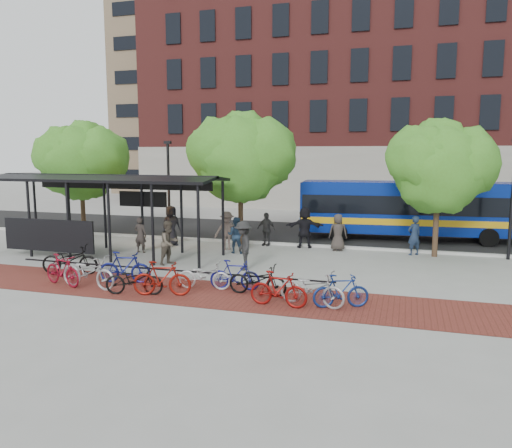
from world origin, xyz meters
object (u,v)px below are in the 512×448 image
(bike_11, at_px, (341,291))
(tree_c, at_px, (441,164))
(pedestrian_0, at_px, (171,226))
(bike_9, at_px, (278,289))
(bike_10, at_px, (312,288))
(pedestrian_4, at_px, (266,229))
(bus, at_px, (410,207))
(bus_shelter, at_px, (103,188))
(bike_8, at_px, (258,280))
(pedestrian_6, at_px, (338,232))
(tree_b, at_px, (243,154))
(bike_3, at_px, (125,267))
(tree_a, at_px, (83,158))
(pedestrian_2, at_px, (236,235))
(bike_0, at_px, (70,260))
(pedestrian_5, at_px, (305,227))
(pedestrian_8, at_px, (169,243))
(bike_7, at_px, (235,275))
(pedestrian_9, at_px, (243,245))
(bike_1, at_px, (62,270))
(lamp_post_left, at_px, (169,188))
(pedestrian_7, at_px, (414,236))
(pedestrian_3, at_px, (227,231))
(bike_2, at_px, (88,272))
(bike_5, at_px, (162,278))
(pedestrian_1, at_px, (140,235))
(bike_6, at_px, (204,275))
(bike_4, at_px, (134,280))

(bike_11, bearing_deg, tree_c, -41.64)
(tree_c, xyz_separation_m, pedestrian_0, (-12.38, -1.00, -3.07))
(bike_9, height_order, bike_10, bike_10)
(pedestrian_4, bearing_deg, bus, 42.50)
(bus_shelter, height_order, bike_8, bus_shelter)
(bus, distance_m, pedestrian_6, 5.16)
(tree_b, height_order, bike_3, tree_b)
(bike_11, bearing_deg, tree_a, 38.07)
(tree_a, distance_m, pedestrian_2, 10.06)
(bike_0, xyz_separation_m, pedestrian_6, (9.02, 7.52, 0.31))
(pedestrian_5, height_order, pedestrian_8, pedestrian_5)
(bike_7, height_order, pedestrian_4, pedestrian_4)
(bike_9, height_order, pedestrian_0, pedestrian_0)
(pedestrian_9, bearing_deg, bike_1, -79.00)
(lamp_post_left, xyz_separation_m, pedestrian_2, (4.38, -2.10, -1.92))
(tree_b, relative_size, bus, 0.57)
(pedestrian_4, height_order, pedestrian_7, pedestrian_7)
(pedestrian_7, height_order, pedestrian_8, pedestrian_8)
(bike_8, height_order, pedestrian_3, pedestrian_3)
(bike_2, bearing_deg, pedestrian_6, -31.83)
(bike_5, bearing_deg, pedestrian_6, -39.24)
(bike_1, height_order, bike_8, bike_1)
(tree_c, height_order, lamp_post_left, tree_c)
(lamp_post_left, relative_size, pedestrian_7, 2.90)
(tree_b, xyz_separation_m, bike_5, (0.27, -9.01, -3.89))
(bike_0, distance_m, pedestrian_8, 3.85)
(tree_b, bearing_deg, pedestrian_4, 16.98)
(bike_0, bearing_deg, pedestrian_1, -21.03)
(lamp_post_left, bearing_deg, pedestrian_2, -25.59)
(pedestrian_4, bearing_deg, tree_b, -149.34)
(lamp_post_left, relative_size, bike_10, 2.48)
(bus, xyz_separation_m, pedestrian_7, (0.18, -4.01, -0.86))
(bike_11, distance_m, pedestrian_5, 9.42)
(bike_1, bearing_deg, bike_11, -70.35)
(pedestrian_4, bearing_deg, lamp_post_left, -165.41)
(tree_b, relative_size, pedestrian_1, 3.95)
(bike_6, relative_size, pedestrian_7, 1.03)
(bike_0, height_order, bike_1, bike_0)
(bike_11, bearing_deg, pedestrian_2, 17.79)
(bike_2, xyz_separation_m, bike_10, (7.55, 0.27, -0.03))
(pedestrian_7, bearing_deg, bike_0, -3.29)
(bike_4, xyz_separation_m, pedestrian_3, (0.26, 7.94, 0.41))
(pedestrian_6, distance_m, pedestrian_7, 3.39)
(bike_3, height_order, pedestrian_4, pedestrian_4)
(bike_9, distance_m, bike_11, 1.84)
(bike_9, bearing_deg, pedestrian_5, 11.18)
(bike_1, height_order, bike_4, bike_1)
(tree_c, relative_size, bike_10, 2.86)
(bus_shelter, distance_m, pedestrian_5, 9.45)
(bike_2, xyz_separation_m, bike_6, (3.75, 1.07, -0.09))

